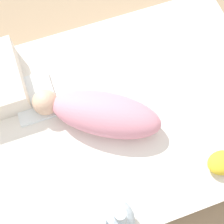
% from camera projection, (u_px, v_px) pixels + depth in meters
% --- Properties ---
extents(ground_plane, '(12.00, 12.00, 0.00)m').
position_uv_depth(ground_plane, '(117.00, 131.00, 1.47)').
color(ground_plane, '#9E8466').
extents(bed_mattress, '(1.25, 0.90, 0.23)m').
position_uv_depth(bed_mattress, '(117.00, 123.00, 1.36)').
color(bed_mattress, white).
rests_on(bed_mattress, ground_plane).
extents(burp_cloth, '(0.16, 0.21, 0.02)m').
position_uv_depth(burp_cloth, '(35.00, 98.00, 1.27)').
color(burp_cloth, white).
rests_on(burp_cloth, bed_mattress).
extents(swaddled_baby, '(0.48, 0.38, 0.13)m').
position_uv_depth(swaddled_baby, '(100.00, 113.00, 1.19)').
color(swaddled_baby, pink).
rests_on(swaddled_baby, bed_mattress).
extents(bunny_plush, '(0.16, 0.16, 0.35)m').
position_uv_depth(bunny_plush, '(110.00, 221.00, 1.00)').
color(bunny_plush, silver).
rests_on(bunny_plush, bed_mattress).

